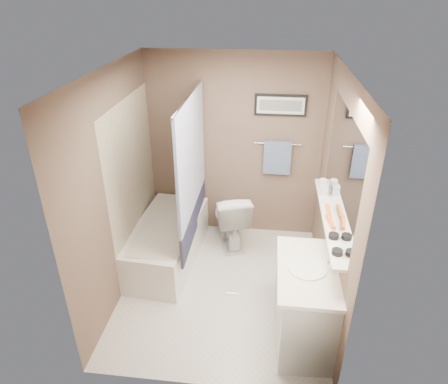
# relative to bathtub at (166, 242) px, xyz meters

# --- Properties ---
(ground) EXTENTS (2.50, 2.50, 0.00)m
(ground) POSITION_rel_bathtub_xyz_m (0.75, -0.45, -0.25)
(ground) COLOR silver
(ground) RESTS_ON ground
(ceiling) EXTENTS (2.20, 2.50, 0.04)m
(ceiling) POSITION_rel_bathtub_xyz_m (0.75, -0.45, 2.13)
(ceiling) COLOR silver
(ceiling) RESTS_ON wall_back
(wall_back) EXTENTS (2.20, 0.04, 2.40)m
(wall_back) POSITION_rel_bathtub_xyz_m (0.75, 0.78, 0.95)
(wall_back) COLOR brown
(wall_back) RESTS_ON ground
(wall_front) EXTENTS (2.20, 0.04, 2.40)m
(wall_front) POSITION_rel_bathtub_xyz_m (0.75, -1.68, 0.95)
(wall_front) COLOR brown
(wall_front) RESTS_ON ground
(wall_left) EXTENTS (0.04, 2.50, 2.40)m
(wall_left) POSITION_rel_bathtub_xyz_m (-0.33, -0.45, 0.95)
(wall_left) COLOR brown
(wall_left) RESTS_ON ground
(wall_right) EXTENTS (0.04, 2.50, 2.40)m
(wall_right) POSITION_rel_bathtub_xyz_m (1.83, -0.45, 0.95)
(wall_right) COLOR brown
(wall_right) RESTS_ON ground
(tile_surround) EXTENTS (0.02, 1.55, 2.00)m
(tile_surround) POSITION_rel_bathtub_xyz_m (-0.34, 0.05, 0.75)
(tile_surround) COLOR beige
(tile_surround) RESTS_ON wall_left
(curtain_rod) EXTENTS (0.02, 1.55, 0.02)m
(curtain_rod) POSITION_rel_bathtub_xyz_m (0.35, 0.05, 1.80)
(curtain_rod) COLOR silver
(curtain_rod) RESTS_ON wall_left
(curtain_upper) EXTENTS (0.03, 1.45, 1.28)m
(curtain_upper) POSITION_rel_bathtub_xyz_m (0.35, 0.05, 1.15)
(curtain_upper) COLOR silver
(curtain_upper) RESTS_ON curtain_rod
(curtain_lower) EXTENTS (0.03, 1.45, 0.36)m
(curtain_lower) POSITION_rel_bathtub_xyz_m (0.35, 0.05, 0.33)
(curtain_lower) COLOR #252746
(curtain_lower) RESTS_ON curtain_rod
(mirror) EXTENTS (0.02, 1.60, 1.00)m
(mirror) POSITION_rel_bathtub_xyz_m (1.84, -0.60, 1.37)
(mirror) COLOR silver
(mirror) RESTS_ON wall_right
(shelf) EXTENTS (0.12, 1.60, 0.03)m
(shelf) POSITION_rel_bathtub_xyz_m (1.79, -0.60, 0.85)
(shelf) COLOR silver
(shelf) RESTS_ON wall_right
(towel_bar) EXTENTS (0.60, 0.02, 0.02)m
(towel_bar) POSITION_rel_bathtub_xyz_m (1.30, 0.76, 1.05)
(towel_bar) COLOR silver
(towel_bar) RESTS_ON wall_back
(towel) EXTENTS (0.34, 0.05, 0.44)m
(towel) POSITION_rel_bathtub_xyz_m (1.30, 0.74, 0.87)
(towel) COLOR #8399BE
(towel) RESTS_ON towel_bar
(art_frame) EXTENTS (0.62, 0.02, 0.26)m
(art_frame) POSITION_rel_bathtub_xyz_m (1.30, 0.78, 1.53)
(art_frame) COLOR black
(art_frame) RESTS_ON wall_back
(art_mat) EXTENTS (0.56, 0.00, 0.20)m
(art_mat) POSITION_rel_bathtub_xyz_m (1.30, 0.77, 1.53)
(art_mat) COLOR white
(art_mat) RESTS_ON art_frame
(art_image) EXTENTS (0.50, 0.00, 0.13)m
(art_image) POSITION_rel_bathtub_xyz_m (1.30, 0.76, 1.53)
(art_image) COLOR #595959
(art_image) RESTS_ON art_mat
(door) EXTENTS (0.80, 0.02, 2.00)m
(door) POSITION_rel_bathtub_xyz_m (1.30, -1.69, 0.75)
(door) COLOR silver
(door) RESTS_ON wall_front
(door_handle) EXTENTS (0.10, 0.02, 0.02)m
(door_handle) POSITION_rel_bathtub_xyz_m (0.97, -1.64, 0.75)
(door_handle) COLOR silver
(door_handle) RESTS_ON door
(bathtub) EXTENTS (0.82, 1.55, 0.50)m
(bathtub) POSITION_rel_bathtub_xyz_m (0.00, 0.00, 0.00)
(bathtub) COLOR white
(bathtub) RESTS_ON ground
(tub_rim) EXTENTS (0.56, 1.36, 0.02)m
(tub_rim) POSITION_rel_bathtub_xyz_m (-0.00, -0.00, 0.25)
(tub_rim) COLOR beige
(tub_rim) RESTS_ON bathtub
(toilet) EXTENTS (0.62, 0.84, 0.76)m
(toilet) POSITION_rel_bathtub_xyz_m (0.74, 0.45, 0.13)
(toilet) COLOR white
(toilet) RESTS_ON ground
(vanity) EXTENTS (0.54, 0.92, 0.80)m
(vanity) POSITION_rel_bathtub_xyz_m (1.60, -1.07, 0.15)
(vanity) COLOR silver
(vanity) RESTS_ON ground
(countertop) EXTENTS (0.54, 0.96, 0.04)m
(countertop) POSITION_rel_bathtub_xyz_m (1.59, -1.07, 0.57)
(countertop) COLOR white
(countertop) RESTS_ON vanity
(sink_basin) EXTENTS (0.34, 0.34, 0.01)m
(sink_basin) POSITION_rel_bathtub_xyz_m (1.58, -1.07, 0.60)
(sink_basin) COLOR white
(sink_basin) RESTS_ON countertop
(faucet_spout) EXTENTS (0.02, 0.02, 0.10)m
(faucet_spout) POSITION_rel_bathtub_xyz_m (1.78, -1.07, 0.64)
(faucet_spout) COLOR white
(faucet_spout) RESTS_ON countertop
(faucet_knob) EXTENTS (0.05, 0.05, 0.05)m
(faucet_knob) POSITION_rel_bathtub_xyz_m (1.78, -0.97, 0.62)
(faucet_knob) COLOR silver
(faucet_knob) RESTS_ON countertop
(candle_bowl_near) EXTENTS (0.09, 0.09, 0.04)m
(candle_bowl_near) POSITION_rel_bathtub_xyz_m (1.79, -1.20, 0.89)
(candle_bowl_near) COLOR black
(candle_bowl_near) RESTS_ON shelf
(candle_bowl_far) EXTENTS (0.09, 0.09, 0.04)m
(candle_bowl_far) POSITION_rel_bathtub_xyz_m (1.79, -0.97, 0.89)
(candle_bowl_far) COLOR black
(candle_bowl_far) RESTS_ON shelf
(hair_brush_front) EXTENTS (0.07, 0.22, 0.04)m
(hair_brush_front) POSITION_rel_bathtub_xyz_m (1.79, -0.74, 0.89)
(hair_brush_front) COLOR #E55620
(hair_brush_front) RESTS_ON shelf
(hair_brush_back) EXTENTS (0.05, 0.22, 0.04)m
(hair_brush_back) POSITION_rel_bathtub_xyz_m (1.79, -0.55, 0.89)
(hair_brush_back) COLOR orange
(hair_brush_back) RESTS_ON shelf
(pink_comb) EXTENTS (0.04, 0.16, 0.01)m
(pink_comb) POSITION_rel_bathtub_xyz_m (1.79, -0.43, 0.87)
(pink_comb) COLOR pink
(pink_comb) RESTS_ON shelf
(glass_jar) EXTENTS (0.08, 0.08, 0.10)m
(glass_jar) POSITION_rel_bathtub_xyz_m (1.79, -0.01, 0.92)
(glass_jar) COLOR white
(glass_jar) RESTS_ON shelf
(soap_bottle) EXTENTS (0.08, 0.08, 0.17)m
(soap_bottle) POSITION_rel_bathtub_xyz_m (1.79, -0.16, 0.95)
(soap_bottle) COLOR #999999
(soap_bottle) RESTS_ON shelf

